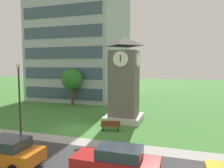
% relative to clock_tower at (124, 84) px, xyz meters
% --- Properties ---
extents(ground_plane, '(160.00, 160.00, 0.00)m').
position_rel_clock_tower_xyz_m(ground_plane, '(-3.39, -4.63, -4.00)').
color(ground_plane, '#3D7A33').
extents(street_asphalt, '(120.00, 7.20, 0.01)m').
position_rel_clock_tower_xyz_m(street_asphalt, '(-3.39, -11.76, -4.00)').
color(street_asphalt, '#38383A').
rests_on(street_asphalt, ground).
extents(kerb_strip, '(120.00, 1.60, 0.01)m').
position_rel_clock_tower_xyz_m(kerb_strip, '(-3.39, -7.36, -4.00)').
color(kerb_strip, '#9E9E99').
rests_on(kerb_strip, ground).
extents(office_building, '(14.85, 15.58, 25.60)m').
position_rel_clock_tower_xyz_m(office_building, '(-12.06, 15.12, 8.80)').
color(office_building, '#9EA8B2').
rests_on(office_building, ground).
extents(clock_tower, '(3.84, 3.84, 9.07)m').
position_rel_clock_tower_xyz_m(clock_tower, '(0.00, 0.00, 0.00)').
color(clock_tower, '#605B56').
rests_on(clock_tower, ground).
extents(park_bench, '(1.86, 0.87, 0.88)m').
position_rel_clock_tower_xyz_m(park_bench, '(-0.30, -3.87, -3.54)').
color(park_bench, brown).
rests_on(park_bench, ground).
extents(street_lamp, '(0.36, 0.36, 6.23)m').
position_rel_clock_tower_xyz_m(street_lamp, '(-6.33, -8.60, -0.17)').
color(street_lamp, '#333338').
rests_on(street_lamp, ground).
extents(tree_by_building, '(3.20, 3.20, 5.55)m').
position_rel_clock_tower_xyz_m(tree_by_building, '(-9.75, 6.46, -0.09)').
color(tree_by_building, '#513823').
rests_on(tree_by_building, ground).
extents(parked_car_orange, '(4.61, 2.09, 1.69)m').
position_rel_clock_tower_xyz_m(parked_car_orange, '(-4.19, -12.35, -3.14)').
color(parked_car_orange, orange).
rests_on(parked_car_orange, ground).
extents(parked_car_red, '(4.74, 1.93, 1.69)m').
position_rel_clock_tower_xyz_m(parked_car_red, '(2.59, -11.63, -3.14)').
color(parked_car_red, red).
rests_on(parked_car_red, ground).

